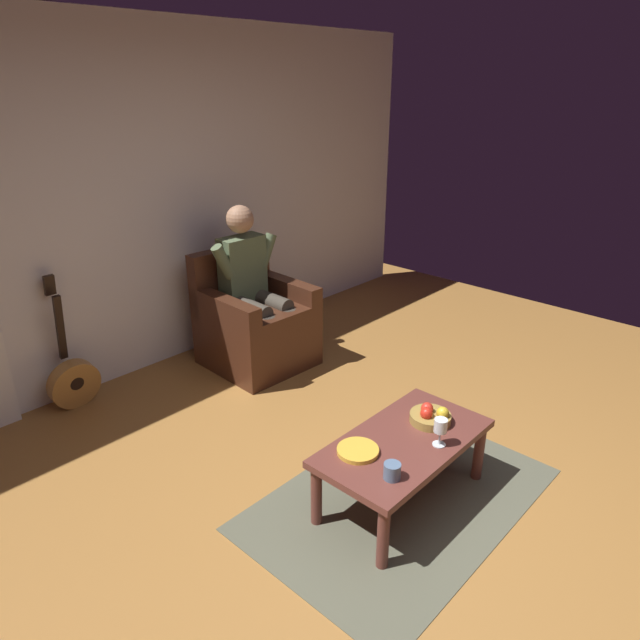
{
  "coord_description": "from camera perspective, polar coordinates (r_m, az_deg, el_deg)",
  "views": [
    {
      "loc": [
        2.03,
        1.11,
        2.18
      ],
      "look_at": [
        -0.42,
        -1.16,
        0.78
      ],
      "focal_mm": 32.19,
      "sensor_mm": 36.0,
      "label": 1
    }
  ],
  "objects": [
    {
      "name": "person_seated",
      "position": [
        4.57,
        -6.75,
        3.77
      ],
      "size": [
        0.63,
        0.59,
        1.29
      ],
      "rotation": [
        0.0,
        0.0,
        -0.04
      ],
      "color": "#546544",
      "rests_on": "ground"
    },
    {
      "name": "rug",
      "position": [
        3.41,
        7.99,
        -17.11
      ],
      "size": [
        1.72,
        1.14,
        0.01
      ],
      "primitive_type": "cube",
      "rotation": [
        0.0,
        0.0,
        -0.0
      ],
      "color": "#535342",
      "rests_on": "ground"
    },
    {
      "name": "fruit_bowl",
      "position": [
        3.32,
        10.95,
        -9.36
      ],
      "size": [
        0.23,
        0.23,
        0.11
      ],
      "color": "olive",
      "rests_on": "coffee_table"
    },
    {
      "name": "decorative_dish",
      "position": [
        3.05,
        3.78,
        -12.83
      ],
      "size": [
        0.22,
        0.22,
        0.02
      ],
      "primitive_type": "cylinder",
      "color": "gold",
      "rests_on": "coffee_table"
    },
    {
      "name": "guitar",
      "position": [
        4.45,
        -23.34,
        -5.4
      ],
      "size": [
        0.36,
        0.2,
        0.98
      ],
      "color": "#AB7638",
      "rests_on": "ground"
    },
    {
      "name": "wall_back",
      "position": [
        4.51,
        -19.81,
        10.35
      ],
      "size": [
        6.57,
        0.06,
        2.62
      ],
      "primitive_type": "cube",
      "color": "silver",
      "rests_on": "ground"
    },
    {
      "name": "candle_jar",
      "position": [
        2.88,
        7.18,
        -14.68
      ],
      "size": [
        0.09,
        0.09,
        0.08
      ],
      "primitive_type": "cylinder",
      "color": "slate",
      "rests_on": "coffee_table"
    },
    {
      "name": "wine_glass_near",
      "position": [
        3.11,
        11.89,
        -10.41
      ],
      "size": [
        0.07,
        0.07,
        0.16
      ],
      "color": "silver",
      "rests_on": "coffee_table"
    },
    {
      "name": "coffee_table",
      "position": [
        3.21,
        8.32,
        -12.52
      ],
      "size": [
        1.02,
        0.54,
        0.4
      ],
      "rotation": [
        0.0,
        0.0,
        -0.0
      ],
      "color": "brown",
      "rests_on": "ground"
    },
    {
      "name": "armchair",
      "position": [
        4.7,
        -6.54,
        -0.47
      ],
      "size": [
        0.77,
        0.79,
        0.93
      ],
      "rotation": [
        0.0,
        0.0,
        -0.04
      ],
      "color": "#412114",
      "rests_on": "ground"
    },
    {
      "name": "ground_plane",
      "position": [
        3.18,
        10.96,
        -21.03
      ],
      "size": [
        7.4,
        7.4,
        0.0
      ],
      "primitive_type": "plane",
      "color": "#9A6731"
    }
  ]
}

